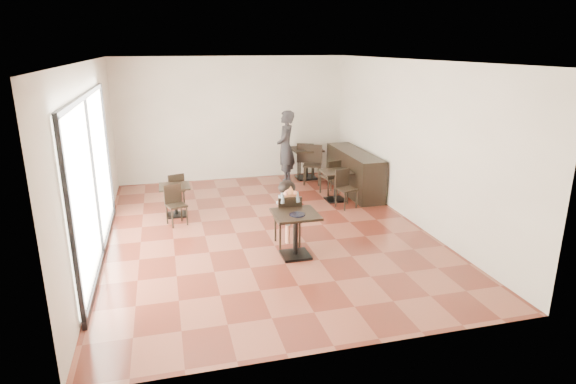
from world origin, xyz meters
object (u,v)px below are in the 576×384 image
object	(u,v)px
chair_left_a	(174,190)
child_chair	(287,220)
adult_patron	(286,147)
cafe_table_left	(175,201)
child	(287,213)
cafe_table_mid	(336,186)
chair_back_b	(312,165)
chair_back_a	(306,160)
child_table	(295,235)
cafe_table_back	(306,163)
chair_mid_a	(330,177)
chair_mid_b	(347,189)
chair_left_b	(176,206)

from	to	relation	value
chair_left_a	child_chair	bearing A→B (deg)	106.99
adult_patron	cafe_table_left	bearing A→B (deg)	-33.16
child	cafe_table_mid	size ratio (longest dim) A/B	1.68
cafe_table_left	chair_back_b	distance (m)	3.88
chair_back_a	child_table	bearing A→B (deg)	95.09
cafe_table_mid	cafe_table_back	xyz separation A→B (m)	(-0.10, 2.03, 0.06)
cafe_table_left	chair_left_a	xyz separation A→B (m)	(0.00, 0.55, 0.07)
chair_mid_a	chair_back_b	size ratio (longest dim) A/B	0.85
child	chair_mid_b	distance (m)	2.43
child_chair	child_table	bearing A→B (deg)	90.00
cafe_table_back	chair_left_a	world-z (taller)	cafe_table_back
child	chair_mid_b	bearing A→B (deg)	42.88
adult_patron	child_chair	bearing A→B (deg)	9.83
chair_mid_b	chair_left_a	size ratio (longest dim) A/B	1.06
adult_patron	chair_back_a	world-z (taller)	adult_patron
child	cafe_table_left	xyz separation A→B (m)	(-1.89, 2.07, -0.26)
chair_back_b	cafe_table_left	bearing A→B (deg)	-131.52
chair_mid_b	adult_patron	bearing A→B (deg)	92.29
adult_patron	cafe_table_left	distance (m)	3.48
adult_patron	cafe_table_left	size ratio (longest dim) A/B	2.85
chair_left_b	chair_back_b	xyz separation A→B (m)	(3.52, 2.17, 0.10)
child_chair	chair_back_b	size ratio (longest dim) A/B	0.95
cafe_table_mid	chair_left_b	xyz separation A→B (m)	(-3.62, -0.68, 0.05)
cafe_table_back	chair_mid_b	xyz separation A→B (m)	(0.15, -2.58, 0.01)
child	chair_back_b	world-z (taller)	child
chair_mid_a	chair_left_b	bearing A→B (deg)	1.62
chair_mid_a	chair_left_b	distance (m)	3.87
child	chair_back_b	distance (m)	4.03
cafe_table_back	child_table	bearing A→B (deg)	-108.82
child_table	cafe_table_left	bearing A→B (deg)	125.88
chair_mid_a	child_chair	bearing A→B (deg)	40.16
child	chair_left_b	xyz separation A→B (m)	(-1.89, 1.52, -0.19)
child_table	cafe_table_mid	size ratio (longest dim) A/B	1.11
child	adult_patron	xyz separation A→B (m)	(0.98, 3.93, 0.35)
child	cafe_table_left	bearing A→B (deg)	132.49
child	child_chair	bearing A→B (deg)	0.00
cafe_table_mid	chair_mid_a	distance (m)	0.56
child_table	chair_left_b	size ratio (longest dim) A/B	0.98
child_table	chair_back_b	xyz separation A→B (m)	(1.63, 4.23, 0.11)
child_table	cafe_table_left	world-z (taller)	child_table
cafe_table_left	chair_left_b	bearing A→B (deg)	-90.00
chair_mid_b	chair_back_a	size ratio (longest dim) A/B	0.85
cafe_table_mid	child_chair	bearing A→B (deg)	-128.10
child_table	chair_left_a	world-z (taller)	chair_left_a
cafe_table_mid	cafe_table_left	xyz separation A→B (m)	(-3.62, -0.13, -0.02)
adult_patron	cafe_table_back	world-z (taller)	adult_patron
chair_mid_a	child	bearing A→B (deg)	40.16
child_chair	chair_left_b	world-z (taller)	child_chair
chair_mid_a	chair_back_a	bearing A→B (deg)	-101.37
chair_back_b	chair_back_a	bearing A→B (deg)	113.83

